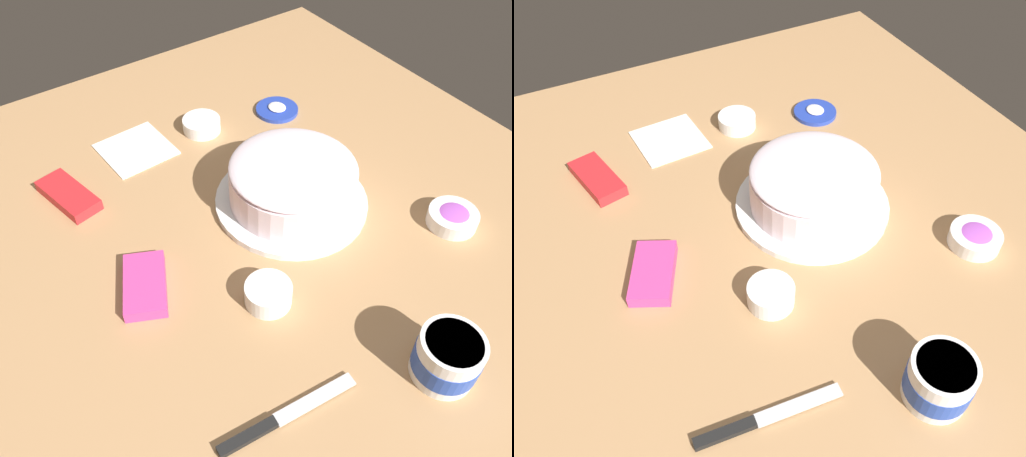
% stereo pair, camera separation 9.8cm
% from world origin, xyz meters
% --- Properties ---
extents(ground_plane, '(1.54, 1.54, 0.00)m').
position_xyz_m(ground_plane, '(0.00, 0.00, 0.00)').
color(ground_plane, tan).
extents(frosted_cake, '(0.32, 0.32, 0.11)m').
position_xyz_m(frosted_cake, '(-0.07, 0.18, 0.05)').
color(frosted_cake, white).
rests_on(frosted_cake, ground_plane).
extents(frosting_tub, '(0.10, 0.10, 0.09)m').
position_xyz_m(frosting_tub, '(0.38, 0.14, 0.05)').
color(frosting_tub, white).
rests_on(frosting_tub, ground_plane).
extents(frosting_tub_lid, '(0.11, 0.11, 0.02)m').
position_xyz_m(frosting_tub_lid, '(-0.35, 0.36, 0.01)').
color(frosting_tub_lid, '#233DAD').
rests_on(frosting_tub_lid, ground_plane).
extents(spreading_knife, '(0.04, 0.24, 0.01)m').
position_xyz_m(spreading_knife, '(0.29, -0.12, 0.01)').
color(spreading_knife, silver).
rests_on(spreading_knife, ground_plane).
extents(sprinkle_bowl_rainbow, '(0.10, 0.10, 0.03)m').
position_xyz_m(sprinkle_bowl_rainbow, '(0.16, 0.41, 0.02)').
color(sprinkle_bowl_rainbow, white).
rests_on(sprinkle_bowl_rainbow, ground_plane).
extents(sprinkle_bowl_yellow, '(0.08, 0.08, 0.04)m').
position_xyz_m(sprinkle_bowl_yellow, '(0.11, 0.00, 0.02)').
color(sprinkle_bowl_yellow, white).
rests_on(sprinkle_bowl_yellow, ground_plane).
extents(sprinkle_bowl_orange, '(0.09, 0.09, 0.03)m').
position_xyz_m(sprinkle_bowl_orange, '(-0.39, 0.16, 0.02)').
color(sprinkle_bowl_orange, white).
rests_on(sprinkle_bowl_orange, ground_plane).
extents(candy_box_lower, '(0.15, 0.13, 0.02)m').
position_xyz_m(candy_box_lower, '(-0.04, -0.17, 0.01)').
color(candy_box_lower, '#E53D8E').
rests_on(candy_box_lower, ground_plane).
extents(candy_box_upper, '(0.16, 0.09, 0.02)m').
position_xyz_m(candy_box_upper, '(-0.34, -0.19, 0.01)').
color(candy_box_upper, red).
rests_on(candy_box_upper, ground_plane).
extents(paper_napkin, '(0.16, 0.16, 0.01)m').
position_xyz_m(paper_napkin, '(-0.41, -0.00, 0.00)').
color(paper_napkin, white).
rests_on(paper_napkin, ground_plane).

